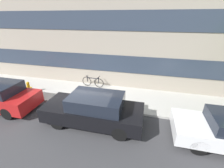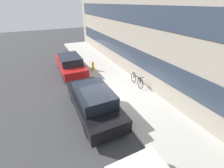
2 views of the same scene
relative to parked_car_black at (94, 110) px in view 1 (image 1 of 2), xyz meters
name	(u,v)px [view 1 (image 1 of 2)]	position (x,y,z in m)	size (l,w,h in m)	color
ground_plane	(85,108)	(-0.91, 1.05, -0.71)	(56.00, 56.00, 0.00)	#38383A
sidewalk_strip	(94,94)	(-0.91, 2.48, -0.65)	(28.00, 2.86, 0.12)	#B2AFA8
rowhouse_facade	(102,27)	(-0.91, 4.36, 3.20)	(28.00, 1.02, 7.80)	gray
parked_car_black	(94,110)	(0.00, 0.00, 0.00)	(4.44, 1.72, 1.44)	black
fire_hydrant	(29,87)	(-4.93, 1.67, -0.23)	(0.46, 0.25, 0.73)	gold
bicycle	(93,81)	(-1.35, 3.45, -0.22)	(1.54, 0.44, 0.75)	black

